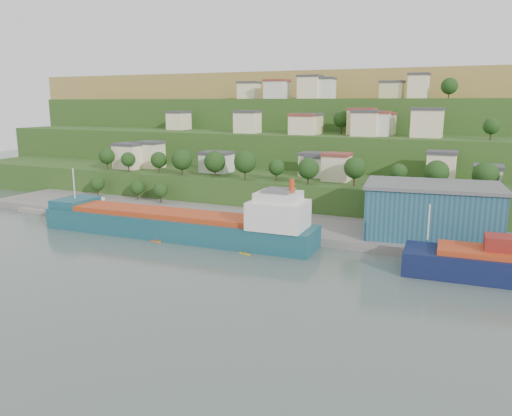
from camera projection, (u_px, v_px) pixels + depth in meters
The scene contains 10 objects.
ground at pixel (204, 252), 114.20m from camera, with size 500.00×500.00×0.00m, color #44524C.
quay at pixel (324, 233), 131.04m from camera, with size 220.00×26.00×4.00m, color slate.
pebble_beach at pixel (87, 212), 156.05m from camera, with size 40.00×18.00×2.40m, color slate.
hillside at pixel (365, 167), 264.41m from camera, with size 360.00×210.92×96.00m.
cargo_ship_near at pixel (182, 226), 125.54m from camera, with size 74.03×13.90×18.95m.
warehouse at pixel (432, 210), 118.70m from camera, with size 33.06×22.60×12.80m.
caravan at pixel (94, 202), 157.90m from camera, with size 6.68×2.79×3.12m, color silver.
dinghy at pixel (118, 211), 149.15m from camera, with size 3.98×1.49×0.80m, color silver.
kayak_orange at pixel (155, 241), 122.62m from camera, with size 3.44×1.23×0.85m.
kayak_yellow at pixel (245, 253), 112.47m from camera, with size 3.04×1.28×0.75m.
Camera 1 is at (56.16, -94.88, 33.59)m, focal length 35.00 mm.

